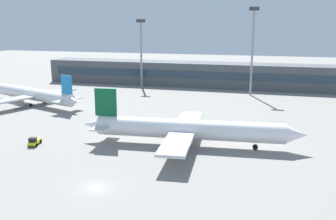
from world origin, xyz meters
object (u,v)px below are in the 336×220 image
baggage_tug_yellow (34,141)px  floodlight_tower_east (253,46)px  airplane_near (190,130)px  airplane_mid (33,94)px  floodlight_tower_west (141,48)px

baggage_tug_yellow → floodlight_tower_east: bearing=59.9°
baggage_tug_yellow → airplane_near: bearing=14.7°
airplane_mid → floodlight_tower_east: (61.96, 32.30, 13.47)m
floodlight_tower_west → floodlight_tower_east: 41.47m
airplane_near → floodlight_tower_west: bearing=116.8°
floodlight_tower_west → floodlight_tower_east: size_ratio=0.87×
airplane_mid → baggage_tug_yellow: 41.48m
airplane_near → floodlight_tower_east: size_ratio=1.55×
airplane_near → baggage_tug_yellow: (-30.16, -7.89, -2.57)m
floodlight_tower_east → floodlight_tower_west: bearing=171.3°
floodlight_tower_east → airplane_near: bearing=-98.0°
baggage_tug_yellow → floodlight_tower_west: size_ratio=0.15×
airplane_mid → floodlight_tower_east: size_ratio=1.35×
floodlight_tower_west → airplane_mid: bearing=-118.6°
airplane_near → floodlight_tower_west: floodlight_tower_west is taller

